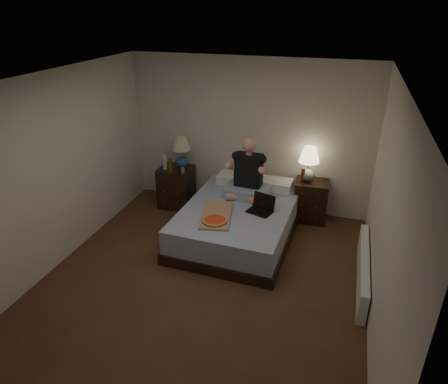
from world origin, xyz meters
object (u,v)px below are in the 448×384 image
(soda_can, at_px, (183,170))
(beer_bottle_left, at_px, (170,165))
(person, at_px, (248,168))
(laptop, at_px, (260,205))
(nightstand_right, at_px, (311,200))
(lamp_right, at_px, (309,164))
(lamp_left, at_px, (181,152))
(water_bottle, at_px, (165,162))
(pizza_box, at_px, (215,221))
(nightstand_left, at_px, (176,187))
(bed, at_px, (238,222))
(beer_bottle_right, at_px, (303,175))
(radiator, at_px, (363,269))

(soda_can, height_order, beer_bottle_left, beer_bottle_left)
(person, height_order, laptop, person)
(nightstand_right, xyz_separation_m, lamp_right, (-0.09, 0.00, 0.61))
(nightstand_right, xyz_separation_m, lamp_left, (-2.16, -0.15, 0.65))
(water_bottle, xyz_separation_m, beer_bottle_left, (0.13, -0.08, -0.01))
(pizza_box, bearing_deg, water_bottle, 125.60)
(nightstand_left, relative_size, laptop, 2.06)
(lamp_right, relative_size, soda_can, 5.60)
(bed, distance_m, soda_can, 1.31)
(beer_bottle_right, distance_m, person, 0.92)
(bed, xyz_separation_m, radiator, (1.79, -0.57, -0.05))
(nightstand_left, bearing_deg, beer_bottle_right, 2.59)
(beer_bottle_right, bearing_deg, nightstand_left, -176.03)
(laptop, bearing_deg, nightstand_left, 173.12)
(nightstand_left, relative_size, soda_can, 7.02)
(bed, relative_size, laptop, 5.99)
(beer_bottle_left, xyz_separation_m, radiator, (3.09, -1.08, -0.62))
(pizza_box, bearing_deg, soda_can, 118.15)
(soda_can, relative_size, laptop, 0.29)
(nightstand_left, bearing_deg, laptop, -26.00)
(bed, xyz_separation_m, beer_bottle_right, (0.81, 0.84, 0.53))
(lamp_right, distance_m, beer_bottle_right, 0.19)
(soda_can, bearing_deg, radiator, -20.93)
(lamp_left, bearing_deg, beer_bottle_left, -111.89)
(water_bottle, bearing_deg, radiator, -19.83)
(beer_bottle_right, distance_m, pizza_box, 1.72)
(lamp_right, relative_size, beer_bottle_right, 2.43)
(nightstand_right, height_order, lamp_right, lamp_right)
(nightstand_left, height_order, laptop, laptop)
(lamp_left, relative_size, pizza_box, 0.74)
(beer_bottle_left, height_order, pizza_box, beer_bottle_left)
(lamp_left, distance_m, laptop, 1.77)
(bed, bearing_deg, water_bottle, 159.67)
(radiator, bearing_deg, bed, 162.35)
(lamp_right, bearing_deg, beer_bottle_left, -169.84)
(nightstand_right, distance_m, lamp_right, 0.62)
(beer_bottle_left, distance_m, radiator, 3.33)
(bed, bearing_deg, nightstand_right, 45.18)
(bed, xyz_separation_m, nightstand_left, (-1.29, 0.69, 0.10))
(nightstand_left, bearing_deg, radiator, -23.62)
(water_bottle, bearing_deg, lamp_right, 7.66)
(lamp_left, bearing_deg, nightstand_left, -144.52)
(bed, bearing_deg, laptop, -7.12)
(water_bottle, height_order, beer_bottle_right, water_bottle)
(person, bearing_deg, lamp_left, 167.63)
(nightstand_left, relative_size, lamp_right, 1.25)
(laptop, xyz_separation_m, radiator, (1.46, -0.52, -0.43))
(nightstand_left, xyz_separation_m, soda_can, (0.20, -0.16, 0.40))
(bed, relative_size, lamp_left, 3.64)
(nightstand_right, bearing_deg, laptop, -126.46)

